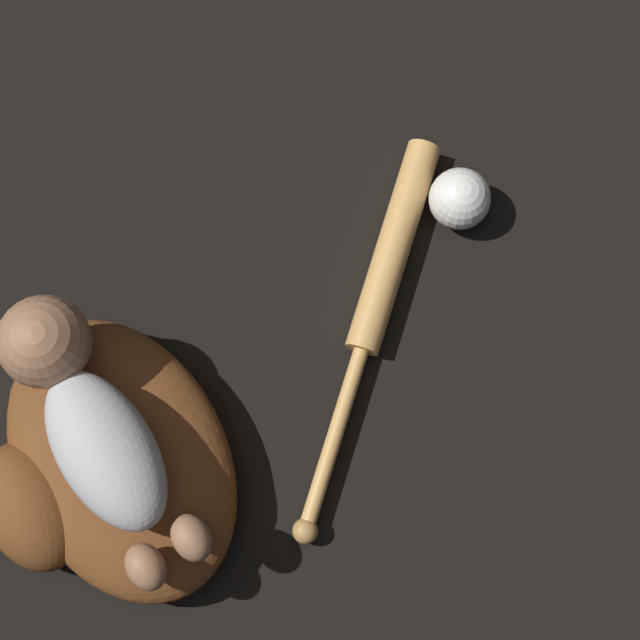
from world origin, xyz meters
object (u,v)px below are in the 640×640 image
object	(u,v)px
baby_figure	(86,416)
baseball_bat	(382,284)
baseball_glove	(106,466)
baseball	(460,199)

from	to	relation	value
baby_figure	baseball_bat	distance (m)	0.41
baby_figure	baseball_bat	world-z (taller)	baby_figure
baseball_bat	baseball_glove	bearing A→B (deg)	90.31
baseball_glove	baseball_bat	distance (m)	0.41
baseball_bat	baseball	xyz separation A→B (m)	(0.03, -0.14, 0.02)
baseball_bat	baby_figure	bearing A→B (deg)	84.06
baseball_bat	baseball	world-z (taller)	baseball
baby_figure	baseball	distance (m)	0.54
baseball_glove	baby_figure	distance (m)	0.11
baseball_glove	baseball_bat	xyz separation A→B (m)	(0.00, -0.41, -0.03)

